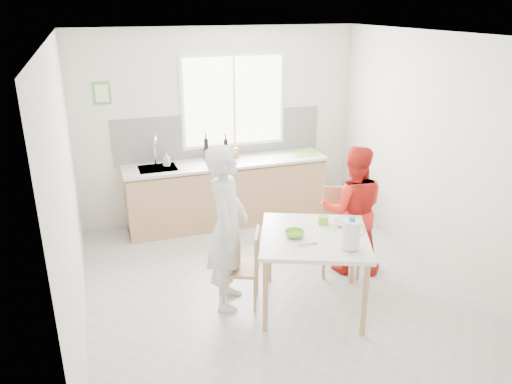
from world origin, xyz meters
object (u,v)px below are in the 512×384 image
(wine_bottle_a, at_px, (206,149))
(bowl_white, at_px, (343,223))
(chair_left, at_px, (246,265))
(person_white, at_px, (227,228))
(milk_jug, at_px, (352,234))
(bowl_green, at_px, (295,234))
(wine_bottle_b, at_px, (226,149))
(chair_far, at_px, (341,226))
(dining_table, at_px, (314,243))
(person_red, at_px, (352,210))

(wine_bottle_a, bearing_deg, bowl_white, -69.36)
(chair_left, bearing_deg, person_white, -90.00)
(person_white, xyz_separation_m, milk_jug, (1.00, -0.72, 0.11))
(person_white, bearing_deg, bowl_green, -94.24)
(wine_bottle_a, distance_m, wine_bottle_b, 0.27)
(bowl_white, height_order, wine_bottle_a, wine_bottle_a)
(bowl_white, relative_size, wine_bottle_a, 0.60)
(chair_left, distance_m, bowl_white, 1.09)
(bowl_white, bearing_deg, milk_jug, -109.97)
(bowl_green, distance_m, milk_jug, 0.59)
(chair_far, xyz_separation_m, bowl_white, (-0.27, -0.51, 0.30))
(person_white, xyz_separation_m, wine_bottle_b, (0.57, 2.09, 0.21))
(wine_bottle_a, xyz_separation_m, wine_bottle_b, (0.27, -0.04, -0.01))
(wine_bottle_b, bearing_deg, bowl_white, -75.08)
(bowl_green, distance_m, wine_bottle_b, 2.40)
(dining_table, xyz_separation_m, wine_bottle_a, (-0.51, 2.46, 0.35))
(person_red, xyz_separation_m, milk_jug, (-0.55, -0.94, 0.21))
(bowl_white, height_order, milk_jug, milk_jug)
(person_white, distance_m, bowl_green, 0.68)
(wine_bottle_a, bearing_deg, dining_table, -78.28)
(chair_far, relative_size, bowl_white, 5.13)
(bowl_white, xyz_separation_m, wine_bottle_b, (-0.61, 2.31, 0.23))
(dining_table, xyz_separation_m, chair_left, (-0.63, 0.26, -0.28))
(bowl_white, bearing_deg, dining_table, -162.78)
(person_white, xyz_separation_m, bowl_white, (1.18, -0.22, -0.03))
(wine_bottle_b, bearing_deg, person_red, -62.18)
(bowl_green, relative_size, bowl_white, 1.02)
(chair_far, bearing_deg, bowl_green, -122.16)
(chair_far, xyz_separation_m, wine_bottle_a, (-1.15, 1.84, 0.54))
(chair_left, distance_m, person_white, 0.45)
(milk_jug, xyz_separation_m, wine_bottle_a, (-0.70, 2.84, 0.11))
(chair_far, xyz_separation_m, person_white, (-1.45, -0.29, 0.32))
(bowl_white, bearing_deg, chair_left, 171.62)
(chair_far, height_order, wine_bottle_b, wine_bottle_b)
(person_red, bearing_deg, chair_left, 34.78)
(dining_table, height_order, chair_left, chair_left)
(dining_table, distance_m, chair_left, 0.74)
(chair_far, distance_m, bowl_white, 0.65)
(milk_jug, bearing_deg, person_white, 166.94)
(bowl_green, bearing_deg, person_red, 29.33)
(chair_left, bearing_deg, dining_table, 90.00)
(person_red, bearing_deg, person_white, 30.86)
(bowl_green, distance_m, bowl_white, 0.58)
(person_white, relative_size, wine_bottle_b, 5.77)
(chair_far, height_order, person_red, person_red)
(chair_far, bearing_deg, person_white, -146.05)
(person_white, xyz_separation_m, person_red, (1.55, 0.23, -0.10))
(person_white, bearing_deg, milk_jug, -103.06)
(chair_left, bearing_deg, bowl_green, 84.14)
(dining_table, height_order, wine_bottle_a, wine_bottle_a)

